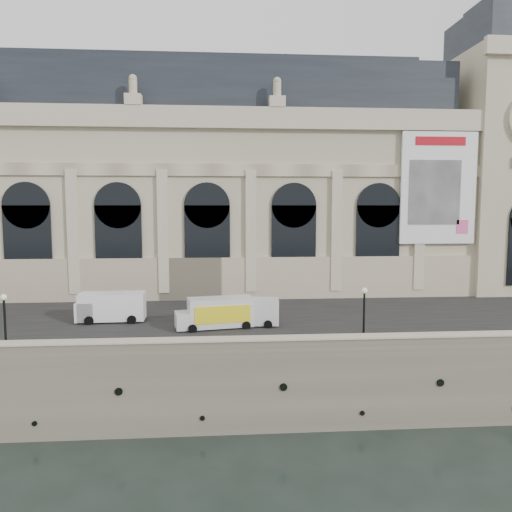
{
  "coord_description": "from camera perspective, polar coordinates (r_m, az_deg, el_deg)",
  "views": [
    {
      "loc": [
        -2.72,
        -35.51,
        17.01
      ],
      "look_at": [
        1.62,
        22.0,
        11.12
      ],
      "focal_mm": 35.0,
      "sensor_mm": 36.0,
      "label": 1
    }
  ],
  "objects": [
    {
      "name": "lamp_right",
      "position": [
        40.76,
        12.23,
        -6.71
      ],
      "size": [
        0.46,
        0.46,
        4.53
      ],
      "color": "black",
      "rests_on": "quay"
    },
    {
      "name": "museum",
      "position": [
        66.5,
        -7.19,
        8.12
      ],
      "size": [
        69.0,
        18.7,
        29.1
      ],
      "color": "beige",
      "rests_on": "quay"
    },
    {
      "name": "clock_pavilion",
      "position": [
        73.58,
        26.09,
        10.24
      ],
      "size": [
        13.0,
        14.72,
        36.7
      ],
      "color": "beige",
      "rests_on": "quay"
    },
    {
      "name": "van_b",
      "position": [
        45.89,
        -1.26,
        -6.42
      ],
      "size": [
        5.77,
        2.67,
        2.5
      ],
      "color": "silver",
      "rests_on": "quay"
    },
    {
      "name": "van_c",
      "position": [
        49.32,
        -16.54,
        -5.62
      ],
      "size": [
        6.33,
        2.75,
        2.79
      ],
      "color": "white",
      "rests_on": "quay"
    },
    {
      "name": "parapet",
      "position": [
        37.67,
        -0.0,
        -10.19
      ],
      "size": [
        160.0,
        1.4,
        1.21
      ],
      "color": "gray",
      "rests_on": "quay"
    },
    {
      "name": "ground",
      "position": [
        39.47,
        0.07,
        -19.7
      ],
      "size": [
        260.0,
        260.0,
        0.0
      ],
      "primitive_type": "plane",
      "color": "black",
      "rests_on": "ground"
    },
    {
      "name": "street",
      "position": [
        50.78,
        -1.15,
        -6.66
      ],
      "size": [
        160.0,
        24.0,
        0.06
      ],
      "primitive_type": "cube",
      "color": "#2D2D2D",
      "rests_on": "quay"
    },
    {
      "name": "box_truck",
      "position": [
        44.99,
        -4.57,
        -6.53
      ],
      "size": [
        7.16,
        3.43,
        2.77
      ],
      "color": "silver",
      "rests_on": "quay"
    },
    {
      "name": "quay",
      "position": [
        71.94,
        -2.07,
        -5.41
      ],
      "size": [
        160.0,
        70.0,
        6.0
      ],
      "primitive_type": "cube",
      "color": "gray",
      "rests_on": "ground"
    },
    {
      "name": "lamp_left",
      "position": [
        41.36,
        -26.75,
        -7.02
      ],
      "size": [
        0.46,
        0.46,
        4.55
      ],
      "color": "black",
      "rests_on": "quay"
    }
  ]
}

